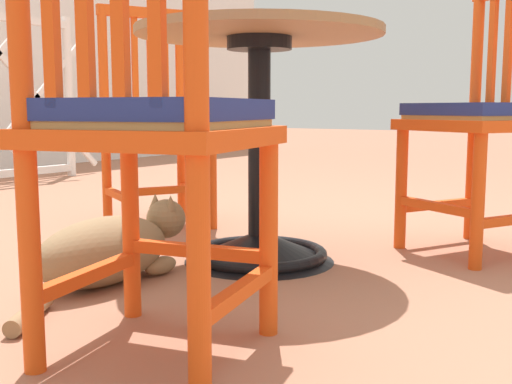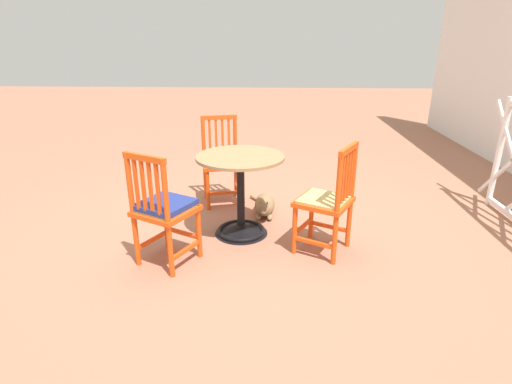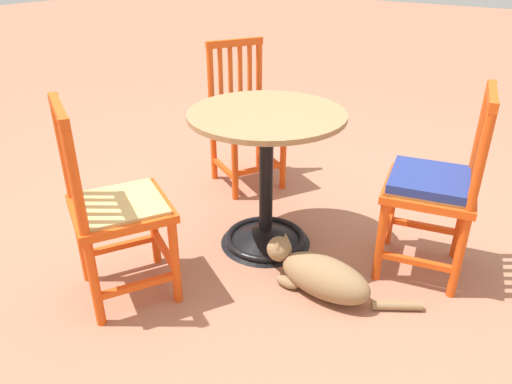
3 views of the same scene
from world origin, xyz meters
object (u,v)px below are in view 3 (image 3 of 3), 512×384
cafe_table (266,195)px  orange_chair_by_planter (246,118)px  orange_chair_near_fence (435,187)px  tabby_cat (318,274)px  orange_chair_tucked_in (114,209)px

cafe_table → orange_chair_by_planter: size_ratio=0.83×
orange_chair_near_fence → tabby_cat: size_ratio=1.25×
orange_chair_tucked_in → cafe_table: bearing=-111.8°
orange_chair_near_fence → orange_chair_by_planter: 1.32m
cafe_table → orange_chair_tucked_in: bearing=68.2°
orange_chair_near_fence → orange_chair_by_planter: same height
cafe_table → tabby_cat: cafe_table is taller
orange_chair_near_fence → tabby_cat: 0.67m
orange_chair_tucked_in → tabby_cat: 0.95m
orange_chair_by_planter → tabby_cat: (-0.96, 0.74, -0.35)m
orange_chair_near_fence → orange_chair_tucked_in: bearing=43.3°
tabby_cat → orange_chair_tucked_in: bearing=35.9°
cafe_table → tabby_cat: 0.51m
orange_chair_by_planter → tabby_cat: 1.26m
cafe_table → orange_chair_near_fence: size_ratio=0.83×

